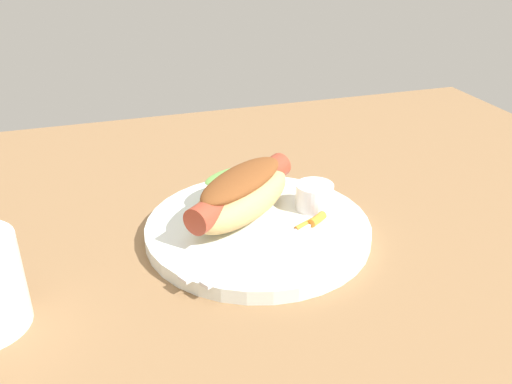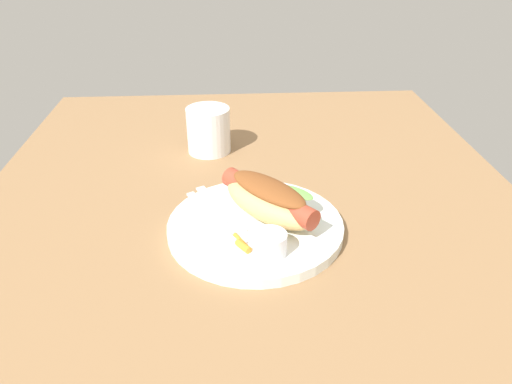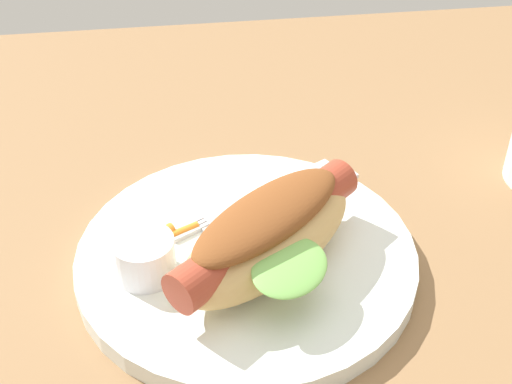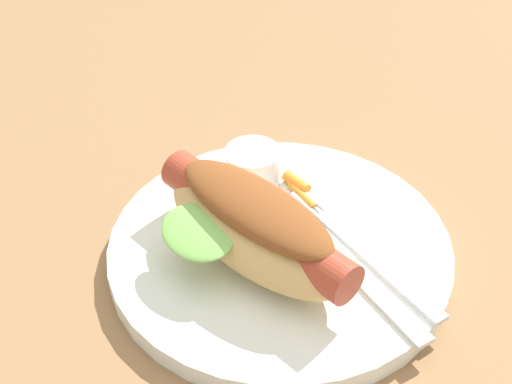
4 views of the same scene
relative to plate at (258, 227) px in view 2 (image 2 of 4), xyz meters
The scene contains 8 objects.
ground_plane 2.77cm from the plate, behind, with size 120.00×90.00×1.80cm, color olive.
plate is the anchor object (origin of this frame).
hot_dog 4.43cm from the plate, 128.68° to the left, with size 16.84×15.59×5.87cm.
sauce_ramekin 7.94cm from the plate, ahead, with size 4.48×4.48×3.08cm, color white.
fork 6.80cm from the plate, 105.50° to the right, with size 14.76×9.07×0.40cm.
knife 6.78cm from the plate, 124.33° to the right, with size 14.73×1.40×0.36cm, color silver.
carrot_garnish 6.52cm from the plate, 22.86° to the right, with size 4.47×2.46×0.98cm.
drinking_cup 29.48cm from the plate, 164.76° to the right, with size 8.31×8.31×8.73cm, color white.
Camera 2 is at (61.08, -3.50, 40.92)cm, focal length 34.12 mm.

